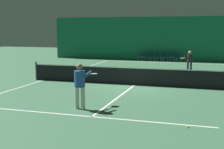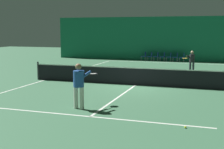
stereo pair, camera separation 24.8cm
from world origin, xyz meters
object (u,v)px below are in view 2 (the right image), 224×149
object	(u,v)px
player_far	(192,60)
courtside_chair_4	(169,56)
tennis_net	(136,76)
player_near	(79,82)
courtside_chair_1	(150,56)
courtside_chair_5	(176,56)
courtside_chair_2	(157,56)
courtside_chair_6	(183,57)
courtside_chair_3	(163,56)
tennis_ball	(185,127)
courtside_chair_0	(144,56)

from	to	relation	value
player_far	courtside_chair_4	xyz separation A→B (m)	(-2.49, 7.16, -0.40)
tennis_net	player_near	xyz separation A→B (m)	(-0.80, -5.51, 0.49)
courtside_chair_1	courtside_chair_5	bearing A→B (deg)	90.00
player_near	courtside_chair_4	bearing A→B (deg)	8.75
courtside_chair_2	courtside_chair_6	xyz separation A→B (m)	(2.39, 0.00, 0.00)
tennis_net	player_far	world-z (taller)	player_far
courtside_chair_3	tennis_ball	xyz separation A→B (m)	(3.83, -19.70, -0.45)
tennis_net	courtside_chair_5	xyz separation A→B (m)	(0.58, 13.03, -0.03)
courtside_chair_2	courtside_chair_6	size ratio (longest dim) A/B	1.00
courtside_chair_0	courtside_chair_1	world-z (taller)	same
courtside_chair_1	courtside_chair_3	bearing A→B (deg)	90.00
courtside_chair_0	courtside_chair_3	xyz separation A→B (m)	(1.79, 0.00, 0.00)
courtside_chair_0	courtside_chair_5	bearing A→B (deg)	90.00
courtside_chair_6	tennis_ball	xyz separation A→B (m)	(2.04, -19.70, -0.45)
courtside_chair_2	courtside_chair_6	world-z (taller)	same
courtside_chair_6	courtside_chair_0	bearing A→B (deg)	-90.00
courtside_chair_1	courtside_chair_4	xyz separation A→B (m)	(1.79, 0.00, 0.00)
courtside_chair_3	courtside_chair_4	world-z (taller)	same
courtside_chair_4	tennis_ball	world-z (taller)	courtside_chair_4
courtside_chair_2	courtside_chair_6	distance (m)	2.39
courtside_chair_0	courtside_chair_4	size ratio (longest dim) A/B	1.00
courtside_chair_1	courtside_chair_2	xyz separation A→B (m)	(0.60, 0.00, 0.00)
courtside_chair_0	courtside_chair_6	distance (m)	3.58
courtside_chair_3	player_near	bearing A→B (deg)	-0.56
player_near	courtside_chair_1	bearing A→B (deg)	14.29
courtside_chair_3	tennis_ball	bearing A→B (deg)	11.01
player_far	courtside_chair_1	distance (m)	8.36
courtside_chair_1	courtside_chair_2	world-z (taller)	same
player_near	courtside_chair_5	world-z (taller)	player_near
courtside_chair_1	courtside_chair_0	bearing A→B (deg)	-90.00
courtside_chair_3	courtside_chair_5	bearing A→B (deg)	90.00
courtside_chair_1	courtside_chair_4	size ratio (longest dim) A/B	1.00
courtside_chair_1	player_near	bearing A→B (deg)	3.13
courtside_chair_0	courtside_chair_3	bearing A→B (deg)	90.00
courtside_chair_5	tennis_ball	xyz separation A→B (m)	(2.64, -19.70, -0.45)
courtside_chair_3	courtside_chair_2	bearing A→B (deg)	-90.00
player_near	courtside_chair_0	xyz separation A→B (m)	(-1.61, 18.54, -0.52)
tennis_net	courtside_chair_3	distance (m)	13.05
courtside_chair_0	courtside_chair_2	world-z (taller)	same
player_far	courtside_chair_0	distance (m)	8.68
player_far	courtside_chair_6	xyz separation A→B (m)	(-1.30, 7.16, -0.40)
courtside_chair_1	tennis_ball	distance (m)	20.34
courtside_chair_3	courtside_chair_4	bearing A→B (deg)	90.00
tennis_net	courtside_chair_5	bearing A→B (deg)	87.46
player_near	courtside_chair_3	xyz separation A→B (m)	(0.18, 18.54, -0.52)
courtside_chair_6	player_far	bearing A→B (deg)	10.29
player_far	courtside_chair_2	world-z (taller)	player_far
courtside_chair_0	player_far	bearing A→B (deg)	34.28
courtside_chair_4	player_far	bearing A→B (deg)	19.20
player_near	courtside_chair_2	size ratio (longest dim) A/B	2.05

